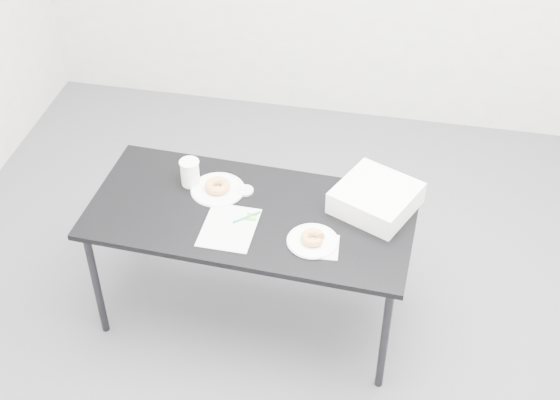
% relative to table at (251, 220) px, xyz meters
% --- Properties ---
extents(floor, '(4.00, 4.00, 0.00)m').
position_rel_table_xyz_m(floor, '(0.14, -0.06, -0.64)').
color(floor, '#4E4E53').
rests_on(floor, ground).
extents(table, '(1.55, 0.78, 0.69)m').
position_rel_table_xyz_m(table, '(0.00, 0.00, 0.00)').
color(table, black).
rests_on(table, floor).
extents(scorecard, '(0.24, 0.31, 0.00)m').
position_rel_table_xyz_m(scorecard, '(-0.07, -0.12, 0.05)').
color(scorecard, silver).
rests_on(scorecard, table).
extents(logo_patch, '(0.05, 0.05, 0.00)m').
position_rel_table_xyz_m(logo_patch, '(0.01, -0.04, 0.06)').
color(logo_patch, green).
rests_on(logo_patch, scorecard).
extents(pen, '(0.11, 0.10, 0.01)m').
position_rel_table_xyz_m(pen, '(-0.01, -0.05, 0.06)').
color(pen, '#0B8066').
rests_on(pen, scorecard).
extents(napkin, '(0.17, 0.17, 0.00)m').
position_rel_table_xyz_m(napkin, '(0.36, -0.17, 0.05)').
color(napkin, silver).
rests_on(napkin, table).
extents(plate_near, '(0.23, 0.23, 0.01)m').
position_rel_table_xyz_m(plate_near, '(0.32, -0.14, 0.06)').
color(plate_near, white).
rests_on(plate_near, napkin).
extents(donut_near, '(0.12, 0.12, 0.04)m').
position_rel_table_xyz_m(donut_near, '(0.32, -0.14, 0.08)').
color(donut_near, '#E49948').
rests_on(donut_near, plate_near).
extents(plate_far, '(0.26, 0.26, 0.01)m').
position_rel_table_xyz_m(plate_far, '(-0.19, 0.12, 0.06)').
color(plate_far, white).
rests_on(plate_far, table).
extents(donut_far, '(0.13, 0.13, 0.04)m').
position_rel_table_xyz_m(donut_far, '(-0.19, 0.12, 0.08)').
color(donut_far, '#E49948').
rests_on(donut_far, plate_far).
extents(coffee_cup, '(0.09, 0.09, 0.13)m').
position_rel_table_xyz_m(coffee_cup, '(-0.33, 0.15, 0.12)').
color(coffee_cup, white).
rests_on(coffee_cup, table).
extents(cup_lid, '(0.08, 0.08, 0.01)m').
position_rel_table_xyz_m(cup_lid, '(-0.06, 0.14, 0.06)').
color(cup_lid, silver).
rests_on(cup_lid, table).
extents(bakery_box, '(0.45, 0.45, 0.11)m').
position_rel_table_xyz_m(bakery_box, '(0.56, 0.15, 0.11)').
color(bakery_box, white).
rests_on(bakery_box, table).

